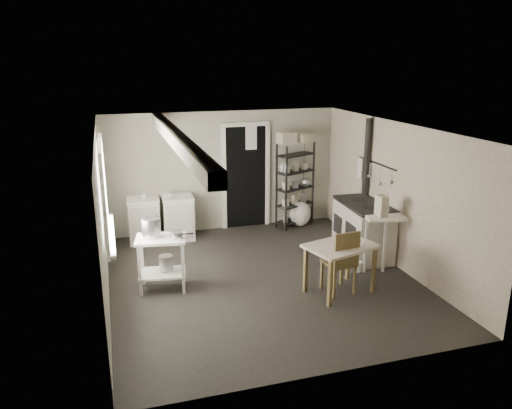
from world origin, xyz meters
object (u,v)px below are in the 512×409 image
object	(u,v)px
work_table	(340,268)
chair	(339,260)
shelf_rack	(295,179)
stove	(363,231)
base_cabinets	(161,216)
prep_table	(162,263)
stockpot	(151,228)
flour_sack	(300,215)

from	to	relation	value
work_table	chair	distance (m)	0.11
shelf_rack	stove	size ratio (longest dim) A/B	1.41
base_cabinets	chair	xyz separation A→B (m)	(2.18, -2.90, 0.02)
prep_table	chair	size ratio (longest dim) A/B	0.83
base_cabinets	chair	world-z (taller)	chair
prep_table	chair	distance (m)	2.54
stockpot	chair	distance (m)	2.71
stockpot	stove	size ratio (longest dim) A/B	0.23
base_cabinets	work_table	xyz separation A→B (m)	(2.19, -2.92, -0.08)
stove	work_table	world-z (taller)	stove
shelf_rack	base_cabinets	bearing A→B (deg)	157.37
shelf_rack	stove	distance (m)	1.98
chair	work_table	bearing A→B (deg)	-77.66
base_cabinets	shelf_rack	size ratio (longest dim) A/B	0.74
stove	work_table	distance (m)	1.52
flour_sack	shelf_rack	bearing A→B (deg)	139.68
stove	chair	bearing A→B (deg)	-128.08
base_cabinets	shelf_rack	bearing A→B (deg)	3.85
work_table	stove	bearing A→B (deg)	49.49
stockpot	flour_sack	xyz separation A→B (m)	(3.09, 2.02, -0.70)
prep_table	stockpot	xyz separation A→B (m)	(-0.12, 0.06, 0.54)
base_cabinets	stove	world-z (taller)	stove
prep_table	base_cabinets	bearing A→B (deg)	83.81
stockpot	flour_sack	world-z (taller)	stockpot
flour_sack	base_cabinets	bearing A→B (deg)	179.78
prep_table	work_table	xyz separation A→B (m)	(2.42, -0.83, -0.02)
base_cabinets	work_table	size ratio (longest dim) A/B	1.31
stockpot	shelf_rack	size ratio (longest dim) A/B	0.16
work_table	chair	xyz separation A→B (m)	(-0.01, 0.02, 0.10)
prep_table	shelf_rack	size ratio (longest dim) A/B	0.48
shelf_rack	prep_table	bearing A→B (deg)	-167.26
chair	stockpot	bearing A→B (deg)	154.72
flour_sack	stove	bearing A→B (deg)	-76.15
work_table	chair	bearing A→B (deg)	108.62
chair	flour_sack	size ratio (longest dim) A/B	1.90
base_cabinets	work_table	world-z (taller)	base_cabinets
base_cabinets	flour_sack	bearing A→B (deg)	2.13
shelf_rack	chair	size ratio (longest dim) A/B	1.74
work_table	prep_table	bearing A→B (deg)	160.94
stockpot	flour_sack	size ratio (longest dim) A/B	0.54
prep_table	work_table	bearing A→B (deg)	-19.06
stove	flour_sack	distance (m)	1.82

